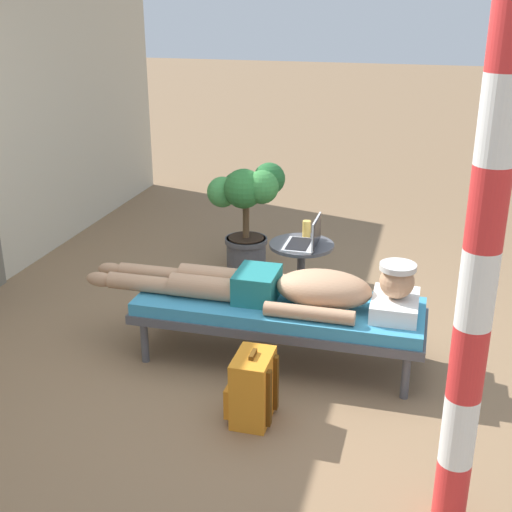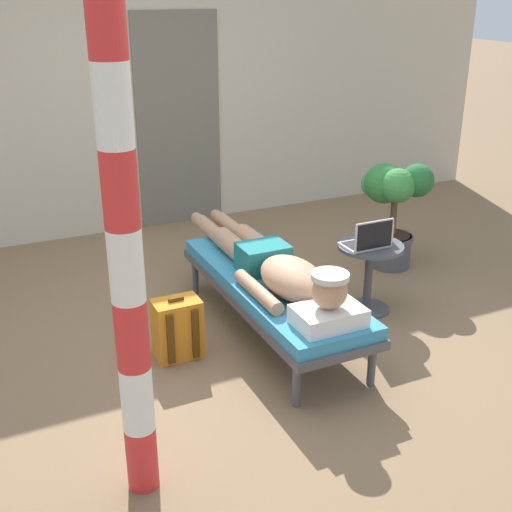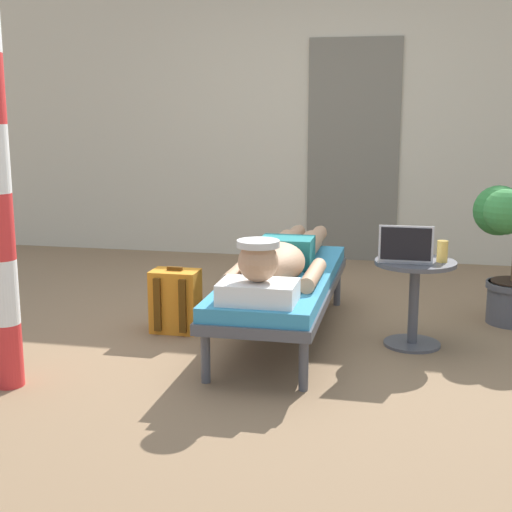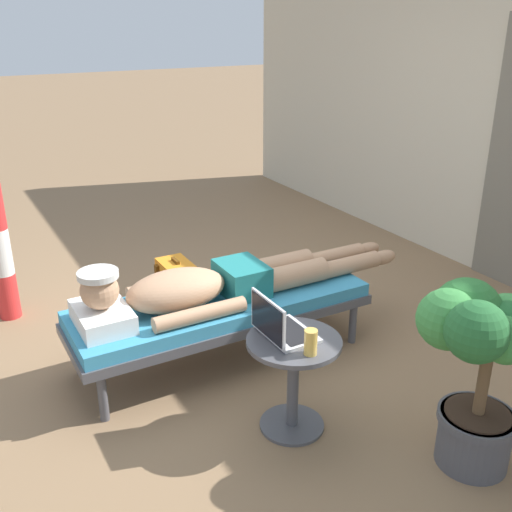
# 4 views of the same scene
# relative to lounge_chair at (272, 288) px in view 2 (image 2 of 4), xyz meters

# --- Properties ---
(ground_plane) EXTENTS (40.00, 40.00, 0.00)m
(ground_plane) POSITION_rel_lounge_chair_xyz_m (-0.17, 0.05, -0.35)
(ground_plane) COLOR #846647
(house_wall_back) EXTENTS (7.60, 0.20, 2.70)m
(house_wall_back) POSITION_rel_lounge_chair_xyz_m (0.00, 2.60, 1.00)
(house_wall_back) COLOR beige
(house_wall_back) RESTS_ON ground
(house_door_panel) EXTENTS (0.84, 0.03, 2.04)m
(house_door_panel) POSITION_rel_lounge_chair_xyz_m (0.22, 2.49, 0.67)
(house_door_panel) COLOR #6D6759
(house_door_panel) RESTS_ON ground
(lounge_chair) EXTENTS (0.61, 1.86, 0.42)m
(lounge_chair) POSITION_rel_lounge_chair_xyz_m (0.00, 0.00, 0.00)
(lounge_chair) COLOR #4C4C51
(lounge_chair) RESTS_ON ground
(person_reclining) EXTENTS (0.53, 2.17, 0.33)m
(person_reclining) POSITION_rel_lounge_chair_xyz_m (0.00, -0.06, 0.17)
(person_reclining) COLOR white
(person_reclining) RESTS_ON lounge_chair
(side_table) EXTENTS (0.48, 0.48, 0.52)m
(side_table) POSITION_rel_lounge_chair_xyz_m (0.80, 0.01, 0.01)
(side_table) COLOR #4C4C51
(side_table) RESTS_ON ground
(laptop) EXTENTS (0.31, 0.24, 0.23)m
(laptop) POSITION_rel_lounge_chair_xyz_m (0.74, -0.04, 0.24)
(laptop) COLOR silver
(laptop) RESTS_ON side_table
(drink_glass) EXTENTS (0.06, 0.06, 0.13)m
(drink_glass) POSITION_rel_lounge_chair_xyz_m (0.95, 0.01, 0.24)
(drink_glass) COLOR gold
(drink_glass) RESTS_ON side_table
(backpack) EXTENTS (0.30, 0.26, 0.42)m
(backpack) POSITION_rel_lounge_chair_xyz_m (-0.69, -0.01, -0.15)
(backpack) COLOR orange
(backpack) RESTS_ON ground
(potted_plant) EXTENTS (0.50, 0.63, 0.94)m
(potted_plant) POSITION_rel_lounge_chair_xyz_m (1.41, 0.61, 0.26)
(potted_plant) COLOR #4C4C51
(potted_plant) RESTS_ON ground
(porch_post) EXTENTS (0.15, 0.15, 2.33)m
(porch_post) POSITION_rel_lounge_chair_xyz_m (-1.24, -1.08, 0.82)
(porch_post) COLOR red
(porch_post) RESTS_ON ground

